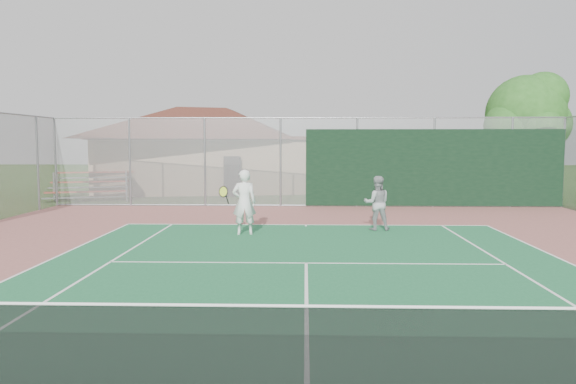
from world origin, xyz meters
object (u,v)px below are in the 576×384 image
(tree, at_px, (528,117))
(player_white_front, at_px, (244,203))
(clubhouse, at_px, (207,141))
(player_grey_back, at_px, (377,204))
(bleachers, at_px, (91,185))

(tree, distance_m, player_white_front, 15.07)
(clubhouse, xyz_separation_m, player_white_front, (3.57, -14.74, -1.72))
(player_grey_back, bearing_deg, clubhouse, -61.51)
(clubhouse, height_order, player_grey_back, clubhouse)
(bleachers, relative_size, player_grey_back, 2.48)
(tree, height_order, player_grey_back, tree)
(clubhouse, xyz_separation_m, bleachers, (-4.31, -5.26, -1.95))
(player_grey_back, bearing_deg, tree, -130.26)
(tree, height_order, player_white_front, tree)
(bleachers, xyz_separation_m, tree, (19.17, 0.11, 2.99))
(clubhouse, height_order, bleachers, clubhouse)
(bleachers, xyz_separation_m, player_white_front, (7.88, -9.48, 0.24))
(player_white_front, bearing_deg, clubhouse, -84.12)
(player_white_front, xyz_separation_m, player_grey_back, (3.73, 0.89, -0.12))
(tree, relative_size, player_grey_back, 3.56)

